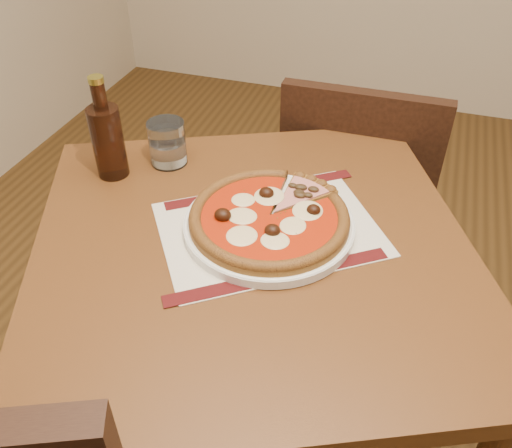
{
  "coord_description": "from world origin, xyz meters",
  "views": [
    {
      "loc": [
        -0.73,
        0.08,
        1.41
      ],
      "look_at": [
        -0.97,
        0.81,
        0.78
      ],
      "focal_mm": 38.0,
      "sensor_mm": 36.0,
      "label": 1
    }
  ],
  "objects_px": {
    "chair_far": "(356,195)",
    "bottle": "(107,138)",
    "water_glass": "(167,143)",
    "table": "(253,282)",
    "pizza": "(269,217)",
    "plate": "(269,225)"
  },
  "relations": [
    {
      "from": "plate",
      "to": "water_glass",
      "type": "height_order",
      "value": "water_glass"
    },
    {
      "from": "table",
      "to": "pizza",
      "type": "bearing_deg",
      "value": 70.27
    },
    {
      "from": "plate",
      "to": "pizza",
      "type": "bearing_deg",
      "value": -112.46
    },
    {
      "from": "table",
      "to": "chair_far",
      "type": "xyz_separation_m",
      "value": [
        0.12,
        0.58,
        -0.16
      ]
    },
    {
      "from": "pizza",
      "to": "water_glass",
      "type": "xyz_separation_m",
      "value": [
        -0.28,
        0.16,
        0.02
      ]
    },
    {
      "from": "water_glass",
      "to": "bottle",
      "type": "xyz_separation_m",
      "value": [
        -0.09,
        -0.08,
        0.04
      ]
    },
    {
      "from": "table",
      "to": "bottle",
      "type": "height_order",
      "value": "bottle"
    },
    {
      "from": "water_glass",
      "to": "plate",
      "type": "bearing_deg",
      "value": -29.13
    },
    {
      "from": "plate",
      "to": "bottle",
      "type": "height_order",
      "value": "bottle"
    },
    {
      "from": "table",
      "to": "chair_far",
      "type": "height_order",
      "value": "chair_far"
    },
    {
      "from": "table",
      "to": "pizza",
      "type": "height_order",
      "value": "pizza"
    },
    {
      "from": "table",
      "to": "bottle",
      "type": "distance_m",
      "value": 0.42
    },
    {
      "from": "chair_far",
      "to": "water_glass",
      "type": "xyz_separation_m",
      "value": [
        -0.38,
        -0.37,
        0.31
      ]
    },
    {
      "from": "table",
      "to": "plate",
      "type": "distance_m",
      "value": 0.12
    },
    {
      "from": "bottle",
      "to": "water_glass",
      "type": "bearing_deg",
      "value": 39.76
    },
    {
      "from": "chair_far",
      "to": "bottle",
      "type": "height_order",
      "value": "bottle"
    },
    {
      "from": "chair_far",
      "to": "bottle",
      "type": "bearing_deg",
      "value": 42.78
    },
    {
      "from": "water_glass",
      "to": "bottle",
      "type": "height_order",
      "value": "bottle"
    },
    {
      "from": "pizza",
      "to": "chair_far",
      "type": "bearing_deg",
      "value": 78.87
    },
    {
      "from": "table",
      "to": "pizza",
      "type": "distance_m",
      "value": 0.14
    },
    {
      "from": "pizza",
      "to": "water_glass",
      "type": "bearing_deg",
      "value": 150.83
    },
    {
      "from": "table",
      "to": "plate",
      "type": "bearing_deg",
      "value": 70.26
    }
  ]
}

